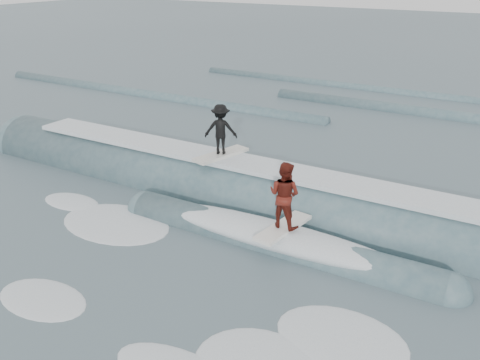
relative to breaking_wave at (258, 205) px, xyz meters
The scene contains 6 objects.
ground 4.34m from the breaking_wave, 92.76° to the right, with size 160.00×160.00×0.00m, color #3F535C.
breaking_wave is the anchor object (origin of this frame).
surfer_black 2.59m from the breaking_wave, behind, with size 1.19×2.07×1.70m.
surfer_red 3.03m from the breaking_wave, 46.57° to the right, with size 0.90×2.05×1.89m.
whitewater 5.19m from the breaking_wave, 84.79° to the right, with size 12.21×5.87×0.10m.
far_swells 13.58m from the breaking_wave, 101.34° to the left, with size 39.49×8.65×0.80m.
Camera 1 is at (7.52, -8.97, 7.10)m, focal length 40.00 mm.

